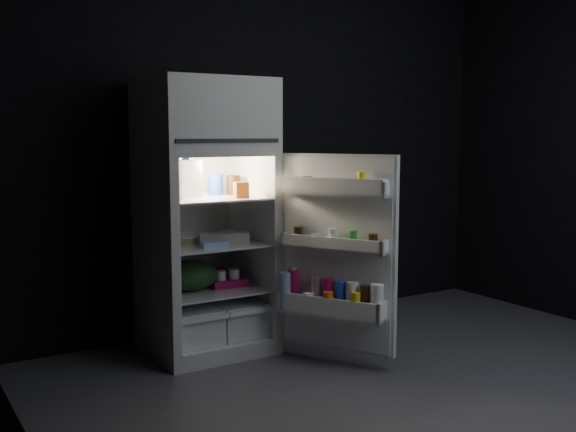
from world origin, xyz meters
TOP-DOWN VIEW (x-y plane):
  - floor at (0.00, 0.00)m, footprint 4.00×3.40m
  - wall_back at (0.00, 1.70)m, footprint 4.00×0.00m
  - wall_left at (-2.00, 0.00)m, footprint 0.00×3.40m
  - refrigerator at (-0.72, 1.32)m, footprint 0.76×0.71m
  - fridge_door at (-0.16, 0.61)m, footprint 0.52×0.72m
  - milk_jug at (-0.85, 1.29)m, footprint 0.17×0.17m
  - mayo_jar at (-0.61, 1.36)m, footprint 0.11×0.11m
  - jam_jar at (-0.49, 1.34)m, footprint 0.12×0.12m
  - amber_bottle at (-0.94, 1.36)m, footprint 0.07×0.07m
  - small_carton at (-0.56, 1.10)m, footprint 0.09×0.07m
  - egg_carton at (-0.64, 1.19)m, footprint 0.34×0.24m
  - pie at (-0.81, 1.39)m, footprint 0.29×0.29m
  - flat_package at (-0.76, 1.08)m, footprint 0.17×0.11m
  - wrapped_pkg at (-0.51, 1.40)m, footprint 0.13×0.12m
  - produce_bag at (-0.85, 1.27)m, footprint 0.47×0.44m
  - yogurt_tray at (-0.59, 1.23)m, footprint 0.26×0.15m
  - small_can_red at (-0.53, 1.44)m, footprint 0.08×0.08m
  - small_can_silver at (-0.47, 1.40)m, footprint 0.09×0.09m

SIDE VIEW (x-z plane):
  - floor at x=0.00m, z-range 0.00..0.00m
  - yogurt_tray at x=-0.59m, z-range 0.43..0.48m
  - small_can_red at x=-0.53m, z-range 0.43..0.52m
  - small_can_silver at x=-0.47m, z-range 0.43..0.52m
  - produce_bag at x=-0.85m, z-range 0.43..0.62m
  - fridge_door at x=-0.16m, z-range 0.07..1.29m
  - pie at x=-0.81m, z-range 0.73..0.77m
  - flat_package at x=-0.76m, z-range 0.73..0.77m
  - wrapped_pkg at x=-0.51m, z-range 0.73..0.78m
  - egg_carton at x=-0.64m, z-range 0.73..0.80m
  - refrigerator at x=-0.72m, z-range 0.07..1.85m
  - small_carton at x=-0.56m, z-range 1.03..1.13m
  - jam_jar at x=-0.49m, z-range 1.03..1.16m
  - mayo_jar at x=-0.61m, z-range 1.03..1.17m
  - amber_bottle at x=-0.94m, z-range 1.03..1.25m
  - milk_jug at x=-0.85m, z-range 1.03..1.27m
  - wall_back at x=0.00m, z-range 0.00..2.70m
  - wall_left at x=-2.00m, z-range 0.00..2.70m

